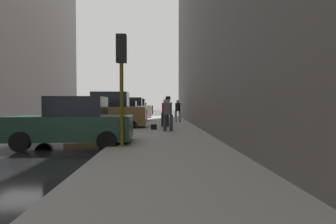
{
  "coord_description": "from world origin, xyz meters",
  "views": [
    {
      "loc": [
        5.72,
        -11.12,
        1.52
      ],
      "look_at": [
        6.29,
        6.15,
        1.01
      ],
      "focal_mm": 28.0,
      "sensor_mm": 36.0,
      "label": 1
    }
  ],
  "objects_px": {
    "parked_gray_coupe": "(139,109)",
    "duffel_bag": "(154,127)",
    "parked_bronze_suv": "(108,112)",
    "pedestrian_in_red_jacket": "(165,111)",
    "fire_hydrant": "(138,121)",
    "traffic_light": "(121,66)",
    "parked_red_hatchback": "(123,112)",
    "parked_dark_green_sedan": "(74,123)",
    "pedestrian_in_jeans": "(178,110)",
    "parked_black_suv": "(136,108)",
    "pedestrian_with_beanie": "(168,112)",
    "parked_white_van": "(131,109)"
  },
  "relations": [
    {
      "from": "parked_gray_coupe",
      "to": "duffel_bag",
      "type": "bearing_deg",
      "value": -83.75
    },
    {
      "from": "duffel_bag",
      "to": "parked_bronze_suv",
      "type": "bearing_deg",
      "value": 152.15
    },
    {
      "from": "pedestrian_in_red_jacket",
      "to": "fire_hydrant",
      "type": "bearing_deg",
      "value": -165.13
    },
    {
      "from": "traffic_light",
      "to": "parked_red_hatchback",
      "type": "bearing_deg",
      "value": 97.71
    },
    {
      "from": "parked_bronze_suv",
      "to": "parked_dark_green_sedan",
      "type": "bearing_deg",
      "value": -90.0
    },
    {
      "from": "parked_dark_green_sedan",
      "to": "traffic_light",
      "type": "distance_m",
      "value": 2.83
    },
    {
      "from": "parked_dark_green_sedan",
      "to": "traffic_light",
      "type": "relative_size",
      "value": 1.18
    },
    {
      "from": "parked_dark_green_sedan",
      "to": "parked_bronze_suv",
      "type": "xyz_separation_m",
      "value": [
        -0.0,
        6.34,
        0.18
      ]
    },
    {
      "from": "parked_bronze_suv",
      "to": "parked_gray_coupe",
      "type": "distance_m",
      "value": 23.79
    },
    {
      "from": "pedestrian_in_red_jacket",
      "to": "pedestrian_in_jeans",
      "type": "distance_m",
      "value": 3.93
    },
    {
      "from": "parked_black_suv",
      "to": "traffic_light",
      "type": "distance_m",
      "value": 25.43
    },
    {
      "from": "parked_dark_green_sedan",
      "to": "duffel_bag",
      "type": "relative_size",
      "value": 9.68
    },
    {
      "from": "parked_bronze_suv",
      "to": "fire_hydrant",
      "type": "relative_size",
      "value": 6.58
    },
    {
      "from": "traffic_light",
      "to": "parked_dark_green_sedan",
      "type": "bearing_deg",
      "value": 152.64
    },
    {
      "from": "parked_dark_green_sedan",
      "to": "traffic_light",
      "type": "bearing_deg",
      "value": -27.36
    },
    {
      "from": "parked_red_hatchback",
      "to": "pedestrian_in_red_jacket",
      "type": "relative_size",
      "value": 2.47
    },
    {
      "from": "fire_hydrant",
      "to": "pedestrian_in_red_jacket",
      "type": "relative_size",
      "value": 0.41
    },
    {
      "from": "parked_gray_coupe",
      "to": "parked_dark_green_sedan",
      "type": "bearing_deg",
      "value": -90.0
    },
    {
      "from": "parked_red_hatchback",
      "to": "traffic_light",
      "type": "relative_size",
      "value": 1.17
    },
    {
      "from": "parked_dark_green_sedan",
      "to": "parked_red_hatchback",
      "type": "distance_m",
      "value": 12.74
    },
    {
      "from": "parked_black_suv",
      "to": "pedestrian_in_jeans",
      "type": "height_order",
      "value": "parked_black_suv"
    },
    {
      "from": "parked_red_hatchback",
      "to": "duffel_bag",
      "type": "xyz_separation_m",
      "value": [
        2.76,
        -7.86,
        -0.56
      ]
    },
    {
      "from": "pedestrian_with_beanie",
      "to": "pedestrian_in_jeans",
      "type": "xyz_separation_m",
      "value": [
        0.96,
        6.62,
        -0.03
      ]
    },
    {
      "from": "parked_black_suv",
      "to": "fire_hydrant",
      "type": "relative_size",
      "value": 6.58
    },
    {
      "from": "parked_bronze_suv",
      "to": "pedestrian_in_red_jacket",
      "type": "relative_size",
      "value": 2.71
    },
    {
      "from": "parked_white_van",
      "to": "parked_gray_coupe",
      "type": "bearing_deg",
      "value": 90.0
    },
    {
      "from": "traffic_light",
      "to": "pedestrian_with_beanie",
      "type": "bearing_deg",
      "value": 71.04
    },
    {
      "from": "pedestrian_with_beanie",
      "to": "pedestrian_in_red_jacket",
      "type": "xyz_separation_m",
      "value": [
        -0.09,
        2.83,
        -0.03
      ]
    },
    {
      "from": "pedestrian_in_red_jacket",
      "to": "pedestrian_in_jeans",
      "type": "xyz_separation_m",
      "value": [
        1.05,
        3.79,
        0.0
      ]
    },
    {
      "from": "pedestrian_with_beanie",
      "to": "pedestrian_in_jeans",
      "type": "relative_size",
      "value": 1.04
    },
    {
      "from": "parked_red_hatchback",
      "to": "fire_hydrant",
      "type": "xyz_separation_m",
      "value": [
        1.8,
        -6.48,
        -0.35
      ]
    },
    {
      "from": "parked_dark_green_sedan",
      "to": "pedestrian_with_beanie",
      "type": "relative_size",
      "value": 2.4
    },
    {
      "from": "traffic_light",
      "to": "duffel_bag",
      "type": "relative_size",
      "value": 8.18
    },
    {
      "from": "parked_dark_green_sedan",
      "to": "pedestrian_in_red_jacket",
      "type": "height_order",
      "value": "pedestrian_in_red_jacket"
    },
    {
      "from": "pedestrian_in_jeans",
      "to": "traffic_light",
      "type": "bearing_deg",
      "value": -102.9
    },
    {
      "from": "parked_white_van",
      "to": "traffic_light",
      "type": "bearing_deg",
      "value": -84.6
    },
    {
      "from": "parked_bronze_suv",
      "to": "pedestrian_in_jeans",
      "type": "relative_size",
      "value": 2.71
    },
    {
      "from": "parked_dark_green_sedan",
      "to": "fire_hydrant",
      "type": "distance_m",
      "value": 6.52
    },
    {
      "from": "traffic_light",
      "to": "fire_hydrant",
      "type": "bearing_deg",
      "value": 90.4
    },
    {
      "from": "parked_dark_green_sedan",
      "to": "duffel_bag",
      "type": "bearing_deg",
      "value": 60.46
    },
    {
      "from": "parked_red_hatchback",
      "to": "duffel_bag",
      "type": "distance_m",
      "value": 8.36
    },
    {
      "from": "pedestrian_in_red_jacket",
      "to": "parked_white_van",
      "type": "bearing_deg",
      "value": 105.95
    },
    {
      "from": "pedestrian_in_jeans",
      "to": "parked_dark_green_sedan",
      "type": "bearing_deg",
      "value": -113.11
    },
    {
      "from": "parked_black_suv",
      "to": "parked_gray_coupe",
      "type": "relative_size",
      "value": 1.1
    },
    {
      "from": "parked_bronze_suv",
      "to": "parked_gray_coupe",
      "type": "bearing_deg",
      "value": 90.0
    },
    {
      "from": "parked_black_suv",
      "to": "pedestrian_with_beanie",
      "type": "bearing_deg",
      "value": -80.28
    },
    {
      "from": "parked_bronze_suv",
      "to": "duffel_bag",
      "type": "distance_m",
      "value": 3.21
    },
    {
      "from": "parked_bronze_suv",
      "to": "parked_gray_coupe",
      "type": "relative_size",
      "value": 1.1
    },
    {
      "from": "fire_hydrant",
      "to": "traffic_light",
      "type": "relative_size",
      "value": 0.2
    },
    {
      "from": "parked_white_van",
      "to": "pedestrian_in_jeans",
      "type": "distance_m",
      "value": 9.33
    }
  ]
}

